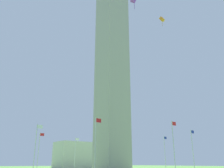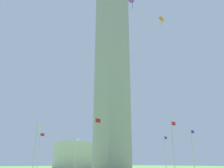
# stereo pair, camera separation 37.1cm
# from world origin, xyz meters

# --- Properties ---
(obelisk_monument) EXTENTS (6.40, 6.40, 58.18)m
(obelisk_monument) POSITION_xyz_m (0.00, 0.00, 29.09)
(obelisk_monument) COLOR #A8A399
(obelisk_monument) RESTS_ON ground
(flagpole_n) EXTENTS (1.12, 0.14, 8.87)m
(flagpole_n) POSITION_xyz_m (17.68, 0.00, 4.83)
(flagpole_n) COLOR silver
(flagpole_n) RESTS_ON ground
(flagpole_ne) EXTENTS (1.12, 0.14, 8.87)m
(flagpole_ne) POSITION_xyz_m (12.52, 12.46, 4.83)
(flagpole_ne) COLOR silver
(flagpole_ne) RESTS_ON ground
(flagpole_e) EXTENTS (1.12, 0.14, 8.87)m
(flagpole_e) POSITION_xyz_m (0.05, 17.63, 4.83)
(flagpole_e) COLOR silver
(flagpole_e) RESTS_ON ground
(flagpole_se) EXTENTS (1.12, 0.14, 8.87)m
(flagpole_se) POSITION_xyz_m (-12.41, 12.46, 4.83)
(flagpole_se) COLOR silver
(flagpole_se) RESTS_ON ground
(flagpole_s) EXTENTS (1.12, 0.14, 8.87)m
(flagpole_s) POSITION_xyz_m (-17.57, 0.00, 4.83)
(flagpole_s) COLOR silver
(flagpole_s) RESTS_ON ground
(flagpole_sw) EXTENTS (1.12, 0.14, 8.87)m
(flagpole_sw) POSITION_xyz_m (-12.41, -12.46, 4.83)
(flagpole_sw) COLOR silver
(flagpole_sw) RESTS_ON ground
(flagpole_w) EXTENTS (1.12, 0.14, 8.87)m
(flagpole_w) POSITION_xyz_m (0.05, -17.63, 4.83)
(flagpole_w) COLOR silver
(flagpole_w) RESTS_ON ground
(flagpole_nw) EXTENTS (1.12, 0.14, 8.87)m
(flagpole_nw) POSITION_xyz_m (12.52, -12.46, 4.83)
(flagpole_nw) COLOR silver
(flagpole_nw) RESTS_ON ground
(kite_orange_box) EXTENTS (0.61, 1.06, 2.23)m
(kite_orange_box) POSITION_xyz_m (-0.42, -17.56, 29.41)
(kite_orange_box) COLOR orange
(distant_building) EXTENTS (19.61, 10.06, 9.89)m
(distant_building) POSITION_xyz_m (16.02, 43.52, 4.95)
(distant_building) COLOR beige
(distant_building) RESTS_ON ground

